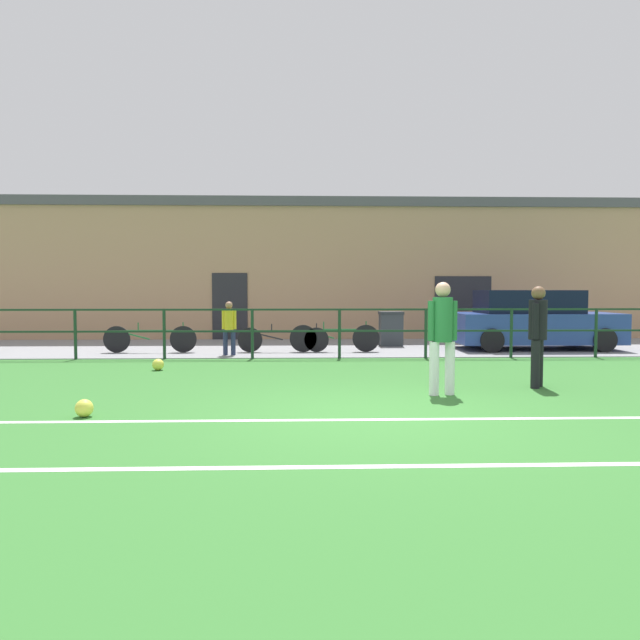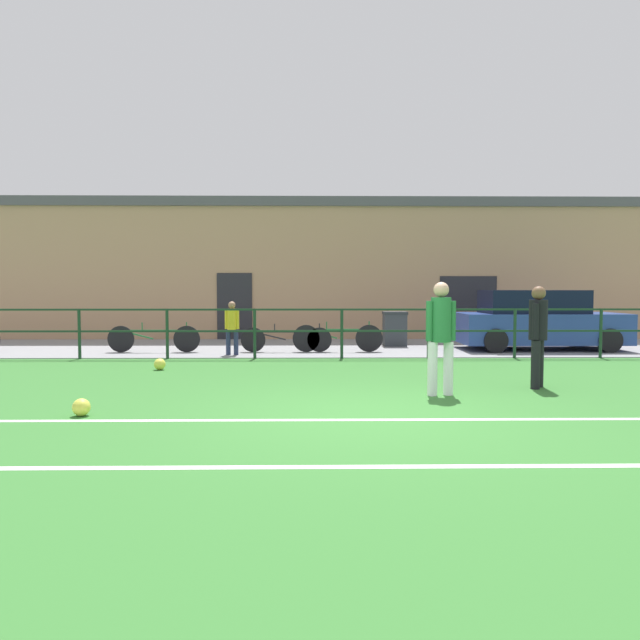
{
  "view_description": "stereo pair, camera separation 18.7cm",
  "coord_description": "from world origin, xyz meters",
  "px_view_note": "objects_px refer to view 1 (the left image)",
  "views": [
    {
      "loc": [
        -0.88,
        -7.3,
        1.59
      ],
      "look_at": [
        -0.54,
        3.08,
        1.04
      ],
      "focal_mm": 32.64,
      "sensor_mm": 36.0,
      "label": 1
    },
    {
      "loc": [
        -0.7,
        -7.3,
        1.59
      ],
      "look_at": [
        -0.54,
        3.08,
        1.04
      ],
      "focal_mm": 32.64,
      "sensor_mm": 36.0,
      "label": 2
    }
  ],
  "objects_px": {
    "parked_car_red": "(533,321)",
    "trash_bin_0": "(391,328)",
    "player_goalkeeper": "(538,330)",
    "bicycle_parked_1": "(334,338)",
    "spectator_child": "(229,325)",
    "bicycle_parked_0": "(150,339)",
    "bicycle_parked_2": "(283,339)",
    "soccer_ball_spare": "(158,365)",
    "soccer_ball_match": "(84,408)",
    "player_striker": "(442,331)"
  },
  "relations": [
    {
      "from": "parked_car_red",
      "to": "trash_bin_0",
      "type": "height_order",
      "value": "parked_car_red"
    },
    {
      "from": "player_goalkeeper",
      "to": "bicycle_parked_1",
      "type": "bearing_deg",
      "value": 63.76
    },
    {
      "from": "spectator_child",
      "to": "parked_car_red",
      "type": "distance_m",
      "value": 7.92
    },
    {
      "from": "player_goalkeeper",
      "to": "bicycle_parked_0",
      "type": "xyz_separation_m",
      "value": [
        -7.58,
        5.25,
        -0.57
      ]
    },
    {
      "from": "bicycle_parked_1",
      "to": "bicycle_parked_2",
      "type": "distance_m",
      "value": 1.29
    },
    {
      "from": "parked_car_red",
      "to": "bicycle_parked_2",
      "type": "distance_m",
      "value": 6.6
    },
    {
      "from": "bicycle_parked_0",
      "to": "bicycle_parked_1",
      "type": "xyz_separation_m",
      "value": [
        4.59,
        0.0,
        0.01
      ]
    },
    {
      "from": "player_goalkeeper",
      "to": "soccer_ball_spare",
      "type": "xyz_separation_m",
      "value": [
        -6.64,
        2.19,
        -0.82
      ]
    },
    {
      "from": "spectator_child",
      "to": "bicycle_parked_1",
      "type": "height_order",
      "value": "spectator_child"
    },
    {
      "from": "soccer_ball_match",
      "to": "bicycle_parked_0",
      "type": "relative_size",
      "value": 0.1
    },
    {
      "from": "soccer_ball_spare",
      "to": "trash_bin_0",
      "type": "xyz_separation_m",
      "value": [
        5.31,
        4.62,
        0.39
      ]
    },
    {
      "from": "player_goalkeeper",
      "to": "player_striker",
      "type": "relative_size",
      "value": 0.97
    },
    {
      "from": "soccer_ball_spare",
      "to": "bicycle_parked_1",
      "type": "height_order",
      "value": "bicycle_parked_1"
    },
    {
      "from": "trash_bin_0",
      "to": "soccer_ball_spare",
      "type": "bearing_deg",
      "value": -139.0
    },
    {
      "from": "player_goalkeeper",
      "to": "soccer_ball_spare",
      "type": "distance_m",
      "value": 7.04
    },
    {
      "from": "player_striker",
      "to": "soccer_ball_match",
      "type": "xyz_separation_m",
      "value": [
        -4.83,
        -1.37,
        -0.85
      ]
    },
    {
      "from": "parked_car_red",
      "to": "soccer_ball_match",
      "type": "bearing_deg",
      "value": -138.47
    },
    {
      "from": "parked_car_red",
      "to": "bicycle_parked_0",
      "type": "bearing_deg",
      "value": -176.71
    },
    {
      "from": "soccer_ball_match",
      "to": "soccer_ball_spare",
      "type": "relative_size",
      "value": 0.98
    },
    {
      "from": "player_striker",
      "to": "soccer_ball_match",
      "type": "relative_size",
      "value": 7.66
    },
    {
      "from": "player_goalkeeper",
      "to": "parked_car_red",
      "type": "bearing_deg",
      "value": 12.66
    },
    {
      "from": "bicycle_parked_1",
      "to": "soccer_ball_spare",
      "type": "bearing_deg",
      "value": -140.04
    },
    {
      "from": "parked_car_red",
      "to": "bicycle_parked_2",
      "type": "xyz_separation_m",
      "value": [
        -6.56,
        -0.57,
        -0.41
      ]
    },
    {
      "from": "soccer_ball_spare",
      "to": "trash_bin_0",
      "type": "relative_size",
      "value": 0.24
    },
    {
      "from": "spectator_child",
      "to": "bicycle_parked_0",
      "type": "xyz_separation_m",
      "value": [
        -2.04,
        0.6,
        -0.38
      ]
    },
    {
      "from": "soccer_ball_match",
      "to": "trash_bin_0",
      "type": "relative_size",
      "value": 0.23
    },
    {
      "from": "soccer_ball_spare",
      "to": "bicycle_parked_2",
      "type": "distance_m",
      "value": 3.87
    },
    {
      "from": "player_striker",
      "to": "soccer_ball_match",
      "type": "height_order",
      "value": "player_striker"
    },
    {
      "from": "player_striker",
      "to": "soccer_ball_spare",
      "type": "relative_size",
      "value": 7.52
    },
    {
      "from": "spectator_child",
      "to": "parked_car_red",
      "type": "xyz_separation_m",
      "value": [
        7.83,
        1.17,
        0.01
      ]
    },
    {
      "from": "player_goalkeeper",
      "to": "bicycle_parked_1",
      "type": "height_order",
      "value": "player_goalkeeper"
    },
    {
      "from": "soccer_ball_match",
      "to": "spectator_child",
      "type": "distance_m",
      "value": 6.75
    },
    {
      "from": "player_goalkeeper",
      "to": "player_striker",
      "type": "xyz_separation_m",
      "value": [
        -1.71,
        -0.62,
        0.03
      ]
    },
    {
      "from": "soccer_ball_match",
      "to": "bicycle_parked_1",
      "type": "height_order",
      "value": "bicycle_parked_1"
    },
    {
      "from": "soccer_ball_match",
      "to": "bicycle_parked_2",
      "type": "height_order",
      "value": "bicycle_parked_2"
    },
    {
      "from": "soccer_ball_match",
      "to": "trash_bin_0",
      "type": "distance_m",
      "value": 10.23
    },
    {
      "from": "spectator_child",
      "to": "player_goalkeeper",
      "type": "bearing_deg",
      "value": 146.17
    },
    {
      "from": "soccer_ball_spare",
      "to": "bicycle_parked_1",
      "type": "distance_m",
      "value": 4.77
    },
    {
      "from": "spectator_child",
      "to": "trash_bin_0",
      "type": "relative_size",
      "value": 1.34
    },
    {
      "from": "player_striker",
      "to": "bicycle_parked_0",
      "type": "height_order",
      "value": "player_striker"
    },
    {
      "from": "player_goalkeeper",
      "to": "player_striker",
      "type": "height_order",
      "value": "player_striker"
    },
    {
      "from": "parked_car_red",
      "to": "soccer_ball_spare",
      "type": "bearing_deg",
      "value": -157.89
    },
    {
      "from": "bicycle_parked_1",
      "to": "player_goalkeeper",
      "type": "bearing_deg",
      "value": -60.35
    },
    {
      "from": "bicycle_parked_0",
      "to": "bicycle_parked_2",
      "type": "relative_size",
      "value": 1.01
    },
    {
      "from": "player_goalkeeper",
      "to": "bicycle_parked_0",
      "type": "bearing_deg",
      "value": 89.4
    },
    {
      "from": "player_goalkeeper",
      "to": "bicycle_parked_0",
      "type": "height_order",
      "value": "player_goalkeeper"
    },
    {
      "from": "soccer_ball_match",
      "to": "spectator_child",
      "type": "height_order",
      "value": "spectator_child"
    },
    {
      "from": "soccer_ball_match",
      "to": "bicycle_parked_0",
      "type": "bearing_deg",
      "value": 98.25
    },
    {
      "from": "trash_bin_0",
      "to": "parked_car_red",
      "type": "bearing_deg",
      "value": -15.36
    },
    {
      "from": "bicycle_parked_1",
      "to": "bicycle_parked_2",
      "type": "xyz_separation_m",
      "value": [
        -1.29,
        -0.0,
        -0.03
      ]
    }
  ]
}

